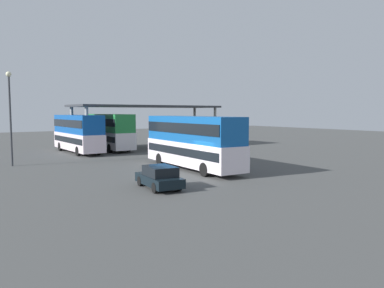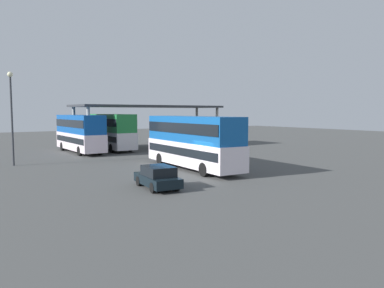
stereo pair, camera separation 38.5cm
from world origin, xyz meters
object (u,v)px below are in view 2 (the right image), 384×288
object	(u,v)px
parked_hatchback	(158,177)
lamppost_tall	(11,107)
double_decker_near_canopy	(80,132)
double_decker_mid_row	(110,130)
double_decker_main	(192,140)

from	to	relation	value
parked_hatchback	lamppost_tall	size ratio (longest dim) A/B	0.49
double_decker_near_canopy	lamppost_tall	bearing A→B (deg)	131.48
parked_hatchback	double_decker_mid_row	world-z (taller)	double_decker_mid_row
double_decker_near_canopy	double_decker_mid_row	size ratio (longest dim) A/B	1.01
double_decker_mid_row	lamppost_tall	world-z (taller)	lamppost_tall
double_decker_mid_row	lamppost_tall	bearing A→B (deg)	124.67
double_decker_main	parked_hatchback	bearing A→B (deg)	133.51
double_decker_near_canopy	lamppost_tall	xyz separation A→B (m)	(-7.73, -7.24, 2.65)
double_decker_near_canopy	double_decker_mid_row	xyz separation A→B (m)	(3.93, 0.97, 0.04)
double_decker_main	double_decker_mid_row	xyz separation A→B (m)	(-0.04, 17.96, 0.04)
double_decker_main	double_decker_near_canopy	distance (m)	17.45
double_decker_main	double_decker_near_canopy	world-z (taller)	double_decker_main
parked_hatchback	lamppost_tall	bearing A→B (deg)	26.63
double_decker_main	lamppost_tall	distance (m)	15.45
parked_hatchback	double_decker_mid_row	distance (m)	23.92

